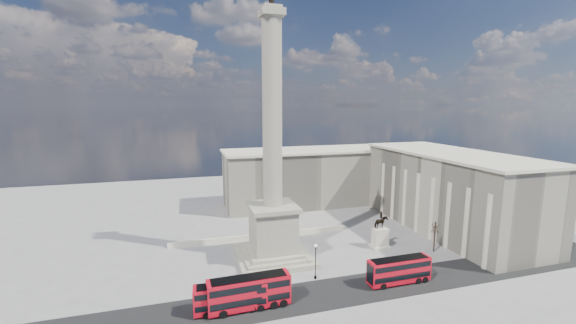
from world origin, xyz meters
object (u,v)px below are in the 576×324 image
(victorian_lamp, at_px, (316,258))
(red_bus_c, at_px, (399,270))
(nelsons_column, at_px, (273,194))
(pedestrian_crossing, at_px, (308,264))
(equestrian_statue, at_px, (380,235))
(red_bus_a, at_px, (231,297))
(pedestrian_walking, at_px, (374,263))
(red_bus_b, at_px, (250,292))
(pedestrian_standing, at_px, (402,265))

(victorian_lamp, bearing_deg, red_bus_c, -22.81)
(nelsons_column, bearing_deg, pedestrian_crossing, -49.08)
(pedestrian_crossing, bearing_deg, equestrian_statue, -121.26)
(red_bus_a, relative_size, pedestrian_crossing, 6.32)
(red_bus_c, relative_size, pedestrian_walking, 6.91)
(red_bus_c, xyz_separation_m, equestrian_statue, (4.97, 14.31, 0.40))
(red_bus_b, distance_m, pedestrian_standing, 28.87)
(red_bus_a, distance_m, pedestrian_walking, 28.05)
(nelsons_column, xyz_separation_m, red_bus_c, (17.90, -15.31, -10.60))
(victorian_lamp, xyz_separation_m, equestrian_statue, (17.86, 8.89, -0.97))
(pedestrian_walking, bearing_deg, nelsons_column, 153.99)
(red_bus_a, height_order, red_bus_c, red_bus_c)
(pedestrian_walking, bearing_deg, victorian_lamp, -173.18)
(red_bus_c, xyz_separation_m, pedestrian_crossing, (-12.87, 9.52, -1.48))
(victorian_lamp, bearing_deg, red_bus_a, -159.58)
(red_bus_b, distance_m, pedestrian_walking, 25.48)
(pedestrian_walking, xyz_separation_m, pedestrian_standing, (4.08, -2.84, 0.17))
(nelsons_column, bearing_deg, red_bus_a, -123.13)
(nelsons_column, bearing_deg, pedestrian_walking, -26.95)
(red_bus_b, bearing_deg, pedestrian_walking, 13.99)
(pedestrian_standing, bearing_deg, red_bus_c, 12.65)
(nelsons_column, bearing_deg, pedestrian_standing, -28.59)
(red_bus_a, relative_size, victorian_lamp, 1.69)
(red_bus_b, bearing_deg, victorian_lamp, 22.73)
(red_bus_b, height_order, pedestrian_standing, red_bus_b)
(red_bus_b, bearing_deg, red_bus_c, -1.22)
(pedestrian_standing, bearing_deg, victorian_lamp, -43.00)
(red_bus_b, xyz_separation_m, victorian_lamp, (12.44, 5.68, 1.11))
(victorian_lamp, xyz_separation_m, pedestrian_standing, (16.10, -1.61, -2.73))
(red_bus_b, height_order, pedestrian_crossing, red_bus_b)
(red_bus_b, xyz_separation_m, pedestrian_walking, (24.46, 6.92, -1.79))
(equestrian_statue, xyz_separation_m, pedestrian_crossing, (-17.84, -4.79, -1.88))
(red_bus_c, xyz_separation_m, victorian_lamp, (-12.89, 5.42, 1.37))
(red_bus_a, distance_m, victorian_lamp, 16.22)
(victorian_lamp, distance_m, equestrian_statue, 19.97)
(nelsons_column, xyz_separation_m, equestrian_statue, (22.86, -1.00, -10.20))
(victorian_lamp, relative_size, pedestrian_crossing, 3.75)
(red_bus_c, relative_size, pedestrian_crossing, 6.52)
(pedestrian_crossing, bearing_deg, victorian_lamp, 133.39)
(victorian_lamp, xyz_separation_m, pedestrian_walking, (12.02, 1.24, -2.89))
(pedestrian_walking, relative_size, pedestrian_standing, 0.82)
(pedestrian_standing, bearing_deg, red_bus_a, -29.95)
(red_bus_b, distance_m, pedestrian_crossing, 15.93)
(nelsons_column, height_order, red_bus_c, nelsons_column)
(victorian_lamp, distance_m, pedestrian_crossing, 4.99)
(nelsons_column, xyz_separation_m, red_bus_a, (-10.14, -15.53, -10.70))
(red_bus_b, relative_size, pedestrian_walking, 7.73)
(pedestrian_walking, bearing_deg, pedestrian_standing, -33.97)
(red_bus_a, height_order, equestrian_statue, equestrian_statue)
(equestrian_statue, xyz_separation_m, pedestrian_standing, (-1.76, -10.50, -1.76))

